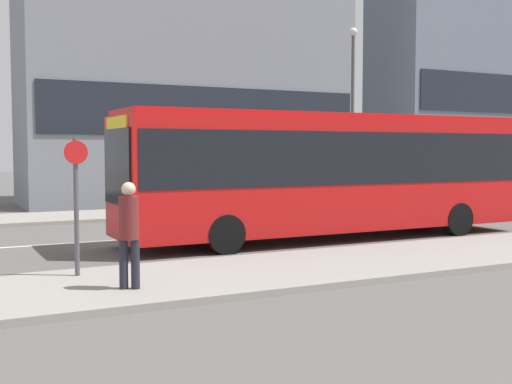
{
  "coord_description": "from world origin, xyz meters",
  "views": [
    {
      "loc": [
        -6.25,
        -17.48,
        2.51
      ],
      "look_at": [
        1.59,
        -2.04,
        1.37
      ],
      "focal_mm": 45.0,
      "sensor_mm": 36.0,
      "label": 1
    }
  ],
  "objects_px": {
    "parked_car_1": "(509,190)",
    "city_bus": "(329,168)",
    "pedestrian_near_stop": "(129,228)",
    "bus_stop_sign": "(76,195)",
    "parked_car_0": "(423,194)",
    "street_lamp": "(353,99)"
  },
  "relations": [
    {
      "from": "city_bus",
      "to": "bus_stop_sign",
      "type": "height_order",
      "value": "city_bus"
    },
    {
      "from": "pedestrian_near_stop",
      "to": "bus_stop_sign",
      "type": "bearing_deg",
      "value": 133.92
    },
    {
      "from": "parked_car_0",
      "to": "bus_stop_sign",
      "type": "height_order",
      "value": "bus_stop_sign"
    },
    {
      "from": "parked_car_0",
      "to": "bus_stop_sign",
      "type": "relative_size",
      "value": 1.68
    },
    {
      "from": "parked_car_1",
      "to": "bus_stop_sign",
      "type": "distance_m",
      "value": 23.05
    },
    {
      "from": "bus_stop_sign",
      "to": "parked_car_0",
      "type": "bearing_deg",
      "value": 28.11
    },
    {
      "from": "city_bus",
      "to": "parked_car_0",
      "type": "height_order",
      "value": "city_bus"
    },
    {
      "from": "parked_car_0",
      "to": "street_lamp",
      "type": "bearing_deg",
      "value": 137.33
    },
    {
      "from": "city_bus",
      "to": "parked_car_0",
      "type": "relative_size",
      "value": 2.78
    },
    {
      "from": "pedestrian_near_stop",
      "to": "bus_stop_sign",
      "type": "height_order",
      "value": "bus_stop_sign"
    },
    {
      "from": "city_bus",
      "to": "bus_stop_sign",
      "type": "relative_size",
      "value": 4.65
    },
    {
      "from": "parked_car_0",
      "to": "bus_stop_sign",
      "type": "distance_m",
      "value": 18.14
    },
    {
      "from": "pedestrian_near_stop",
      "to": "parked_car_1",
      "type": "bearing_deg",
      "value": 50.73
    },
    {
      "from": "pedestrian_near_stop",
      "to": "bus_stop_sign",
      "type": "distance_m",
      "value": 1.74
    },
    {
      "from": "parked_car_1",
      "to": "pedestrian_near_stop",
      "type": "distance_m",
      "value": 23.17
    },
    {
      "from": "street_lamp",
      "to": "parked_car_1",
      "type": "bearing_deg",
      "value": -13.62
    },
    {
      "from": "street_lamp",
      "to": "parked_car_0",
      "type": "bearing_deg",
      "value": -42.67
    },
    {
      "from": "bus_stop_sign",
      "to": "street_lamp",
      "type": "bearing_deg",
      "value": 37.4
    },
    {
      "from": "parked_car_1",
      "to": "street_lamp",
      "type": "bearing_deg",
      "value": 166.38
    },
    {
      "from": "parked_car_1",
      "to": "city_bus",
      "type": "bearing_deg",
      "value": -157.05
    },
    {
      "from": "parked_car_0",
      "to": "parked_car_1",
      "type": "height_order",
      "value": "parked_car_0"
    },
    {
      "from": "city_bus",
      "to": "parked_car_1",
      "type": "bearing_deg",
      "value": 19.67
    }
  ]
}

